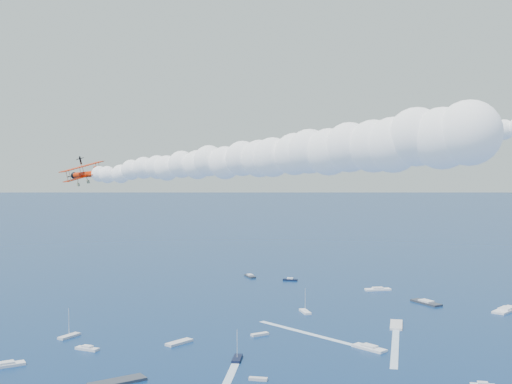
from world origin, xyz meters
The scene contains 5 objects.
biplane_lead centered at (17.70, 37.62, 56.28)m, with size 7.61×8.53×5.14m, color #D74604, non-canonical shape.
biplane_trail centered at (-19.22, -1.62, 50.36)m, with size 6.72×7.53×4.54m, color red, non-canonical shape.
smoke_trail_trail centered at (12.13, -5.54, 52.78)m, with size 63.08×13.43×11.16m, color white, non-canonical shape.
spectator_boats centered at (-11.80, 105.51, 0.35)m, with size 221.78×162.89×0.70m.
boat_wakes centered at (-24.31, 83.80, 0.03)m, with size 54.86×88.14×0.04m.
Camera 1 is at (57.45, -73.74, 53.02)m, focal length 46.77 mm.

